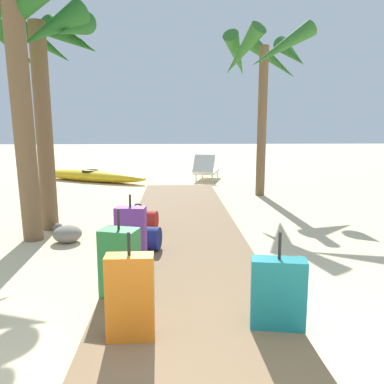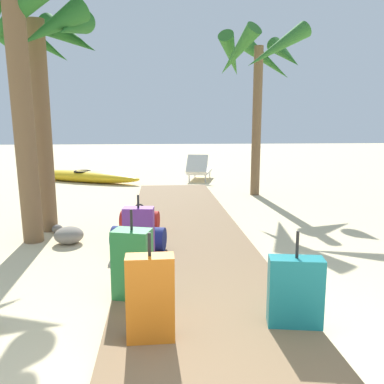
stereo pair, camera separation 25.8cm
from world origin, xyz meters
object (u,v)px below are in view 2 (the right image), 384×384
(suitcase_purple, at_px, (139,238))
(lounge_chair, at_px, (199,169))
(suitcase_teal, at_px, (295,292))
(kayak, at_px, (83,176))
(suitcase_orange, at_px, (150,298))
(palm_tree_far_left, at_px, (33,47))
(palm_tree_far_right, at_px, (260,64))
(suitcase_green, at_px, (132,264))
(duffel_bag_navy, at_px, (139,238))
(duffel_bag_red, at_px, (140,220))

(suitcase_purple, xyz_separation_m, lounge_chair, (1.46, 7.63, -0.10))
(suitcase_teal, height_order, kayak, suitcase_teal)
(suitcase_orange, height_order, kayak, suitcase_orange)
(suitcase_purple, bearing_deg, palm_tree_far_left, 128.14)
(palm_tree_far_right, distance_m, kayak, 5.96)
(suitcase_green, height_order, duffel_bag_navy, suitcase_green)
(duffel_bag_red, height_order, lounge_chair, lounge_chair)
(suitcase_purple, bearing_deg, kayak, 104.71)
(duffel_bag_red, distance_m, palm_tree_far_right, 5.03)
(duffel_bag_red, bearing_deg, duffel_bag_navy, -88.58)
(suitcase_orange, relative_size, palm_tree_far_left, 0.23)
(suitcase_green, height_order, palm_tree_far_left, palm_tree_far_left)
(duffel_bag_navy, xyz_separation_m, palm_tree_far_left, (-1.52, 1.31, 2.54))
(suitcase_purple, xyz_separation_m, kayak, (-1.98, 7.56, -0.26))
(suitcase_teal, xyz_separation_m, duffel_bag_red, (-1.34, 3.02, -0.13))
(suitcase_orange, xyz_separation_m, palm_tree_far_right, (2.40, 6.42, 2.60))
(suitcase_teal, relative_size, suitcase_purple, 0.92)
(duffel_bag_navy, xyz_separation_m, palm_tree_far_right, (2.59, 4.25, 2.77))
(palm_tree_far_right, relative_size, lounge_chair, 2.32)
(duffel_bag_red, xyz_separation_m, palm_tree_far_right, (2.62, 3.28, 2.78))
(kayak, bearing_deg, duffel_bag_navy, -74.23)
(suitcase_purple, height_order, kayak, suitcase_purple)
(suitcase_teal, bearing_deg, kayak, 110.06)
(suitcase_green, height_order, suitcase_purple, suitcase_purple)
(duffel_bag_navy, relative_size, kayak, 0.20)
(duffel_bag_navy, distance_m, kayak, 7.15)
(suitcase_purple, bearing_deg, palm_tree_far_right, 62.64)
(suitcase_teal, height_order, palm_tree_far_left, palm_tree_far_left)
(suitcase_teal, height_order, palm_tree_far_right, palm_tree_far_right)
(duffel_bag_red, xyz_separation_m, kayak, (-1.92, 5.91, -0.06))
(suitcase_orange, height_order, palm_tree_far_right, palm_tree_far_right)
(duffel_bag_red, bearing_deg, lounge_chair, 75.70)
(duffel_bag_red, bearing_deg, suitcase_green, -89.08)
(suitcase_purple, bearing_deg, duffel_bag_red, 92.24)
(duffel_bag_navy, bearing_deg, kayak, 105.77)
(suitcase_green, bearing_deg, palm_tree_far_left, 119.40)
(suitcase_green, relative_size, duffel_bag_navy, 1.14)
(lounge_chair, bearing_deg, duffel_bag_red, -104.30)
(duffel_bag_navy, xyz_separation_m, lounge_chair, (1.50, 6.95, 0.10))
(suitcase_green, bearing_deg, kayak, 103.28)
(duffel_bag_navy, xyz_separation_m, duffel_bag_red, (-0.02, 0.97, -0.00))
(suitcase_teal, relative_size, kayak, 0.21)
(suitcase_purple, relative_size, palm_tree_far_left, 0.23)
(palm_tree_far_right, bearing_deg, duffel_bag_red, -128.57)
(suitcase_teal, relative_size, suitcase_green, 0.93)
(palm_tree_far_right, bearing_deg, palm_tree_far_left, -144.41)
(lounge_chair, bearing_deg, suitcase_green, -100.07)
(suitcase_orange, xyz_separation_m, lounge_chair, (1.31, 9.12, -0.07))
(lounge_chair, bearing_deg, kayak, -178.81)
(suitcase_green, distance_m, palm_tree_far_left, 3.93)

